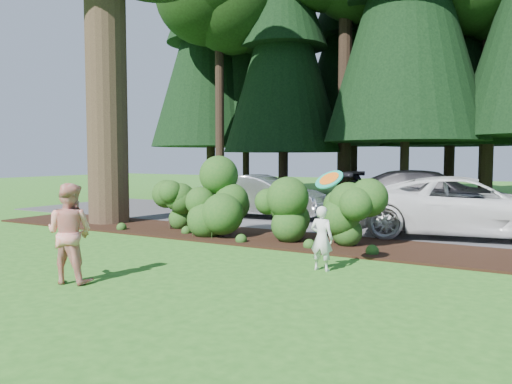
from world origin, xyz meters
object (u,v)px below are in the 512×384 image
(child, at_px, (322,238))
(frisbee, at_px, (329,179))
(car_white_suv, at_px, (467,207))
(adult, at_px, (70,233))
(car_silver_wagon, at_px, (261,196))
(car_dark_suv, at_px, (429,194))

(child, relative_size, frisbee, 2.08)
(car_white_suv, xyz_separation_m, adult, (-5.09, -8.25, 0.02))
(car_white_suv, bearing_deg, frisbee, 152.74)
(car_white_suv, relative_size, adult, 3.37)
(car_silver_wagon, bearing_deg, frisbee, -147.52)
(car_white_suv, bearing_deg, car_dark_suv, 12.60)
(car_white_suv, xyz_separation_m, child, (-1.81, -5.36, -0.21))
(child, distance_m, adult, 4.38)
(car_dark_suv, relative_size, frisbee, 9.62)
(car_dark_suv, height_order, frisbee, frisbee)
(car_silver_wagon, distance_m, car_dark_suv, 5.70)
(car_silver_wagon, bearing_deg, car_white_suv, -103.18)
(car_white_suv, relative_size, frisbee, 9.73)
(child, bearing_deg, car_silver_wagon, -50.22)
(car_silver_wagon, bearing_deg, car_dark_suv, -64.99)
(adult, relative_size, frisbee, 2.89)
(adult, bearing_deg, child, -154.49)
(car_dark_suv, bearing_deg, frisbee, 175.03)
(car_dark_suv, xyz_separation_m, adult, (-3.42, -12.04, -0.00))
(car_silver_wagon, xyz_separation_m, child, (4.78, -6.29, -0.15))
(car_white_suv, distance_m, frisbee, 5.82)
(car_white_suv, height_order, car_dark_suv, car_dark_suv)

